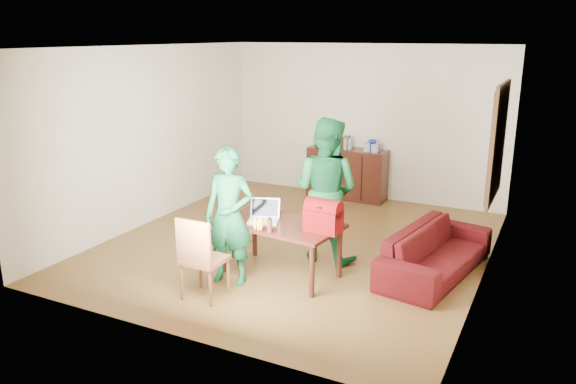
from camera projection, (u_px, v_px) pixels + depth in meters
The scene contains 10 objects.
room at pixel (302, 152), 7.64m from camera, with size 5.20×5.70×2.90m.
table at pixel (281, 229), 6.76m from camera, with size 1.52×0.97×0.67m.
chair at pixel (204, 274), 6.24m from camera, with size 0.44×0.42×0.96m.
person_near at pixel (229, 216), 6.52m from camera, with size 0.60×0.39×1.64m, color #12532B.
person_far at pixel (326, 190), 7.18m from camera, with size 0.91×0.71×1.87m, color #13572A.
laptop at pixel (263, 218), 6.75m from camera, with size 0.42×0.35×0.25m.
bananas at pixel (258, 228), 6.47m from camera, with size 0.16×0.10×0.06m, color gold, non-canonical shape.
bottle at pixel (270, 225), 6.39m from camera, with size 0.06×0.06×0.18m, color #582314.
red_bag at pixel (323, 219), 6.40m from camera, with size 0.41×0.24×0.30m, color #6B0707.
sofa at pixel (436, 251), 6.88m from camera, with size 1.95×0.76×0.57m, color #3D0811.
Camera 1 is at (3.18, -6.67, 2.87)m, focal length 35.00 mm.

